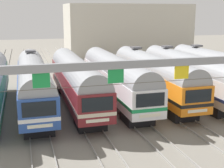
% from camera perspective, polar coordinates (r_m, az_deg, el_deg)
% --- Properties ---
extents(ground_plane, '(160.00, 160.00, 0.00)m').
position_cam_1_polar(ground_plane, '(32.38, 0.65, -3.29)').
color(ground_plane, gray).
extents(track_bed, '(25.80, 70.00, 0.15)m').
position_cam_1_polar(track_bed, '(48.45, -5.14, 2.25)').
color(track_bed, gray).
rests_on(track_bed, ground).
extents(commuter_train_blue, '(2.88, 18.06, 5.05)m').
position_cam_1_polar(commuter_train_blue, '(30.45, -14.09, 0.48)').
color(commuter_train_blue, '#284C9E').
rests_on(commuter_train_blue, ground).
extents(commuter_train_maroon, '(2.88, 18.06, 4.77)m').
position_cam_1_polar(commuter_train_maroon, '(30.83, -6.56, 0.93)').
color(commuter_train_maroon, maroon).
rests_on(commuter_train_maroon, ground).
extents(commuter_train_white, '(2.88, 18.06, 4.77)m').
position_cam_1_polar(commuter_train_white, '(31.73, 0.66, 1.37)').
color(commuter_train_white, white).
rests_on(commuter_train_white, ground).
extents(commuter_train_orange, '(2.88, 18.06, 5.05)m').
position_cam_1_polar(commuter_train_orange, '(33.10, 7.39, 1.75)').
color(commuter_train_orange, orange).
rests_on(commuter_train_orange, ground).
extents(commuter_train_silver, '(2.88, 18.06, 5.05)m').
position_cam_1_polar(commuter_train_silver, '(34.89, 13.51, 2.08)').
color(commuter_train_silver, silver).
rests_on(commuter_train_silver, ground).
extents(commuter_train_yellow, '(2.88, 18.06, 5.05)m').
position_cam_1_polar(commuter_train_yellow, '(37.04, 18.98, 2.35)').
color(commuter_train_yellow, gold).
rests_on(commuter_train_yellow, ground).
extents(catenary_gantry, '(29.53, 0.44, 6.97)m').
position_cam_1_polar(catenary_gantry, '(18.92, 12.53, 1.52)').
color(catenary_gantry, gray).
rests_on(catenary_gantry, ground).
extents(maintenance_building, '(26.23, 10.00, 10.66)m').
position_cam_1_polar(maintenance_building, '(68.09, 2.93, 9.85)').
color(maintenance_building, beige).
rests_on(maintenance_building, ground).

